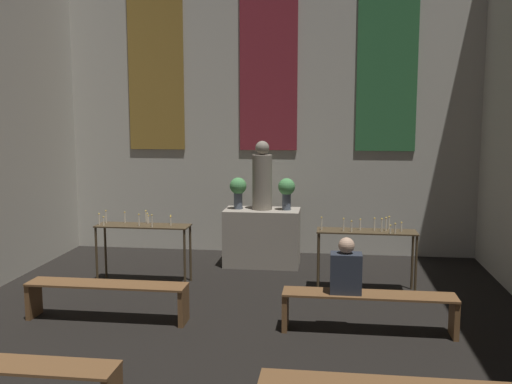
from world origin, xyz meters
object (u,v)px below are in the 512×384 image
(candle_rack_right, at_px, (367,239))
(pew_second_left, at_px, (2,377))
(altar, at_px, (262,237))
(pew_back_left, at_px, (107,293))
(candle_rack_left, at_px, (143,233))
(person_seated, at_px, (346,269))
(flower_vase_left, at_px, (238,189))
(flower_vase_right, at_px, (287,190))
(statue, at_px, (262,179))
(pew_back_right, at_px, (368,304))

(candle_rack_right, bearing_deg, pew_second_left, -129.78)
(candle_rack_right, distance_m, pew_second_left, 5.05)
(altar, height_order, pew_back_left, altar)
(candle_rack_left, bearing_deg, person_seated, -28.36)
(flower_vase_left, bearing_deg, flower_vase_right, 0.00)
(statue, xyz_separation_m, pew_back_right, (1.58, -2.85, -1.13))
(flower_vase_left, xyz_separation_m, candle_rack_left, (-1.24, -1.25, -0.53))
(pew_back_right, bearing_deg, candle_rack_left, 153.65)
(flower_vase_right, height_order, pew_back_left, flower_vase_right)
(statue, distance_m, pew_back_left, 3.44)
(pew_back_left, distance_m, pew_back_right, 3.16)
(candle_rack_left, distance_m, person_seated, 3.36)
(flower_vase_left, height_order, candle_rack_right, flower_vase_left)
(statue, distance_m, candle_rack_left, 2.18)
(pew_second_left, bearing_deg, flower_vase_left, 77.10)
(statue, xyz_separation_m, flower_vase_left, (-0.41, 0.00, -0.18))
(altar, relative_size, flower_vase_right, 2.36)
(altar, bearing_deg, statue, 0.00)
(candle_rack_right, height_order, pew_second_left, candle_rack_right)
(candle_rack_left, distance_m, pew_back_left, 1.65)
(pew_back_left, bearing_deg, statue, 60.98)
(altar, xyz_separation_m, pew_back_left, (-1.58, -2.85, -0.14))
(candle_rack_left, height_order, pew_back_left, candle_rack_left)
(pew_second_left, bearing_deg, person_seated, 38.20)
(flower_vase_left, distance_m, person_seated, 3.37)
(flower_vase_right, height_order, candle_rack_left, flower_vase_right)
(flower_vase_right, bearing_deg, statue, -180.00)
(flower_vase_right, xyz_separation_m, person_seated, (0.91, -2.85, -0.54))
(candle_rack_left, distance_m, candle_rack_right, 3.29)
(candle_rack_right, bearing_deg, altar, 142.70)
(altar, height_order, flower_vase_left, flower_vase_left)
(candle_rack_left, bearing_deg, flower_vase_left, 45.20)
(flower_vase_left, bearing_deg, candle_rack_left, -134.80)
(pew_back_left, distance_m, person_seated, 2.92)
(flower_vase_right, distance_m, pew_back_left, 3.60)
(statue, bearing_deg, pew_back_right, -60.98)
(flower_vase_right, distance_m, pew_second_left, 5.57)
(pew_back_right, bearing_deg, flower_vase_right, 112.40)
(statue, bearing_deg, flower_vase_right, 0.00)
(altar, relative_size, person_seated, 1.91)
(candle_rack_left, distance_m, pew_second_left, 3.90)
(altar, relative_size, pew_second_left, 0.63)
(candle_rack_left, xyz_separation_m, candle_rack_right, (3.29, -0.00, 0.00))
(altar, bearing_deg, pew_back_right, -60.98)
(pew_second_left, bearing_deg, altar, 72.87)
(flower_vase_right, xyz_separation_m, candle_rack_right, (1.24, -1.25, -0.53))
(flower_vase_right, height_order, person_seated, flower_vase_right)
(flower_vase_left, distance_m, pew_back_left, 3.22)
(altar, height_order, statue, statue)
(flower_vase_right, bearing_deg, candle_rack_right, -45.33)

